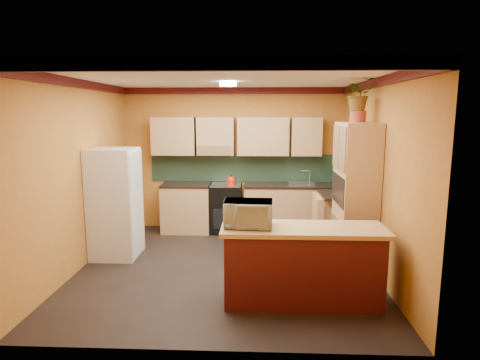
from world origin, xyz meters
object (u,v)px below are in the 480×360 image
at_px(pantry, 355,196).
at_px(microwave, 248,214).
at_px(stove, 226,208).
at_px(breakfast_bar, 302,267).
at_px(base_cabinets_back, 259,209).
at_px(fridge, 115,203).

height_order(pantry, microwave, pantry).
height_order(stove, pantry, pantry).
bearing_deg(pantry, breakfast_bar, -125.92).
bearing_deg(pantry, stove, 139.77).
bearing_deg(base_cabinets_back, stove, -180.00).
distance_m(fridge, microwave, 2.57).
relative_size(base_cabinets_back, breakfast_bar, 2.03).
bearing_deg(breakfast_bar, microwave, 180.00).
bearing_deg(base_cabinets_back, breakfast_bar, -80.25).
bearing_deg(stove, fridge, -139.02).
height_order(base_cabinets_back, microwave, microwave).
bearing_deg(pantry, fridge, 175.65).
distance_m(stove, microwave, 2.98).
height_order(base_cabinets_back, pantry, pantry).
distance_m(stove, fridge, 2.18).
relative_size(base_cabinets_back, pantry, 1.74).
bearing_deg(breakfast_bar, fridge, 151.77).
distance_m(fridge, pantry, 3.62).
bearing_deg(fridge, microwave, -34.97).
relative_size(stove, breakfast_bar, 0.51).
relative_size(pantry, microwave, 3.84).
bearing_deg(microwave, breakfast_bar, 2.62).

